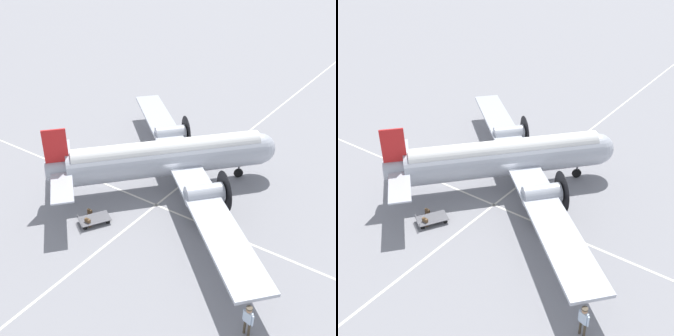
% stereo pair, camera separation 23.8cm
% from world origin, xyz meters
% --- Properties ---
extents(ground_plane, '(300.00, 300.00, 0.00)m').
position_xyz_m(ground_plane, '(0.00, 0.00, 0.00)').
color(ground_plane, gray).
extents(apron_line_eastwest, '(120.00, 0.16, 0.01)m').
position_xyz_m(apron_line_eastwest, '(0.00, -2.47, 0.00)').
color(apron_line_eastwest, silver).
rests_on(apron_line_eastwest, ground_plane).
extents(apron_line_northsouth, '(0.16, 120.00, 0.01)m').
position_xyz_m(apron_line_northsouth, '(0.74, 0.00, 0.00)').
color(apron_line_northsouth, silver).
rests_on(apron_line_northsouth, ground_plane).
extents(airliner_main, '(21.45, 19.33, 5.39)m').
position_xyz_m(airliner_main, '(0.25, 0.29, 2.39)').
color(airliner_main, '#ADB2BC').
rests_on(airliner_main, ground_plane).
extents(crew_foreground, '(0.60, 0.36, 1.80)m').
position_xyz_m(crew_foreground, '(10.50, -8.52, 1.13)').
color(crew_foreground, '#473D2D').
rests_on(crew_foreground, ground_plane).
extents(suitcase_near_door, '(0.39, 0.17, 0.60)m').
position_xyz_m(suitcase_near_door, '(-1.44, -6.86, 0.28)').
color(suitcase_near_door, brown).
rests_on(suitcase_near_door, ground_plane).
extents(suitcase_upright_spare, '(0.36, 0.14, 0.49)m').
position_xyz_m(suitcase_upright_spare, '(-2.16, -5.94, 0.23)').
color(suitcase_upright_spare, '#47331E').
rests_on(suitcase_upright_spare, ground_plane).
extents(baggage_cart, '(2.02, 2.30, 0.56)m').
position_xyz_m(baggage_cart, '(-1.36, -6.36, 0.28)').
color(baggage_cart, '#56565B').
rests_on(baggage_cart, ground_plane).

